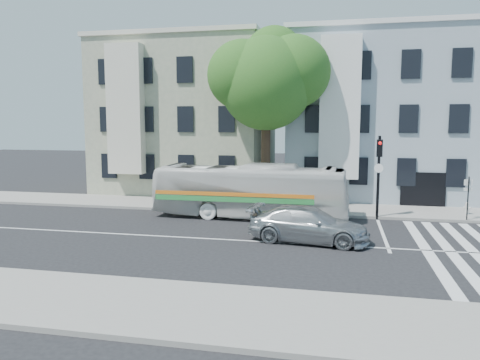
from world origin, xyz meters
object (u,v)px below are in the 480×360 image
(sedan, at_px, (309,225))
(traffic_signal, at_px, (379,166))
(fire_hydrant, at_px, (467,208))
(bus, at_px, (250,191))

(sedan, relative_size, traffic_signal, 1.17)
(traffic_signal, relative_size, fire_hydrant, 6.57)
(sedan, bearing_deg, traffic_signal, -22.89)
(sedan, height_order, traffic_signal, traffic_signal)
(sedan, xyz_separation_m, traffic_signal, (3.29, 5.51, 2.14))
(bus, height_order, fire_hydrant, bus)
(bus, height_order, traffic_signal, traffic_signal)
(traffic_signal, bearing_deg, sedan, -110.02)
(traffic_signal, bearing_deg, fire_hydrant, 31.31)
(bus, height_order, sedan, bus)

